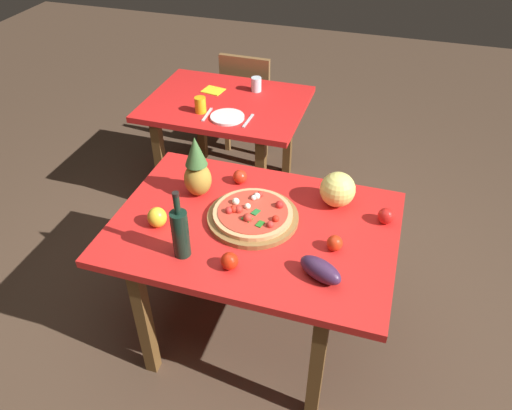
{
  "coord_description": "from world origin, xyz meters",
  "views": [
    {
      "loc": [
        0.54,
        -1.71,
        2.26
      ],
      "look_at": [
        -0.02,
        0.08,
        0.79
      ],
      "focal_mm": 34.82,
      "sensor_mm": 36.0,
      "label": 1
    }
  ],
  "objects_px": {
    "tomato_by_bottle": "(229,261)",
    "drinking_glass_juice": "(200,105)",
    "pizza_board": "(253,217)",
    "dining_chair": "(249,96)",
    "pineapple_left": "(197,169)",
    "display_table": "(254,237)",
    "napkin_folded": "(213,91)",
    "eggplant": "(320,270)",
    "bell_pepper": "(157,217)",
    "background_table": "(226,115)",
    "tomato_beside_pepper": "(335,243)",
    "fork_utensil": "(207,115)",
    "pizza": "(253,213)",
    "tomato_near_board": "(386,216)",
    "dinner_plate": "(227,117)",
    "wine_bottle": "(180,232)",
    "knife_utensil": "(248,121)",
    "tomato_at_corner": "(240,177)",
    "melon": "(338,189)",
    "drinking_glass_water": "(256,84)"
  },
  "relations": [
    {
      "from": "tomato_by_bottle",
      "to": "drinking_glass_juice",
      "type": "bearing_deg",
      "value": 117.25
    },
    {
      "from": "pizza_board",
      "to": "dining_chair",
      "type": "bearing_deg",
      "value": 108.61
    },
    {
      "from": "pineapple_left",
      "to": "display_table",
      "type": "bearing_deg",
      "value": -23.58
    },
    {
      "from": "display_table",
      "to": "pizza_board",
      "type": "relative_size",
      "value": 3.06
    },
    {
      "from": "pizza_board",
      "to": "drinking_glass_juice",
      "type": "distance_m",
      "value": 1.15
    },
    {
      "from": "dining_chair",
      "to": "napkin_folded",
      "type": "bearing_deg",
      "value": 80.03
    },
    {
      "from": "eggplant",
      "to": "drinking_glass_juice",
      "type": "xyz_separation_m",
      "value": [
        -1.04,
        1.23,
        0.01
      ]
    },
    {
      "from": "display_table",
      "to": "bell_pepper",
      "type": "bearing_deg",
      "value": -162.24
    },
    {
      "from": "napkin_folded",
      "to": "background_table",
      "type": "bearing_deg",
      "value": -41.13
    },
    {
      "from": "tomato_beside_pepper",
      "to": "fork_utensil",
      "type": "height_order",
      "value": "tomato_beside_pepper"
    },
    {
      "from": "pizza",
      "to": "background_table",
      "type": "bearing_deg",
      "value": 115.9
    },
    {
      "from": "dining_chair",
      "to": "tomato_near_board",
      "type": "relative_size",
      "value": 10.85
    },
    {
      "from": "tomato_by_bottle",
      "to": "pizza_board",
      "type": "bearing_deg",
      "value": 90.51
    },
    {
      "from": "dinner_plate",
      "to": "napkin_folded",
      "type": "distance_m",
      "value": 0.42
    },
    {
      "from": "tomato_beside_pepper",
      "to": "drinking_glass_juice",
      "type": "height_order",
      "value": "drinking_glass_juice"
    },
    {
      "from": "eggplant",
      "to": "tomato_beside_pepper",
      "type": "distance_m",
      "value": 0.19
    },
    {
      "from": "wine_bottle",
      "to": "dinner_plate",
      "type": "relative_size",
      "value": 1.53
    },
    {
      "from": "background_table",
      "to": "knife_utensil",
      "type": "height_order",
      "value": "knife_utensil"
    },
    {
      "from": "tomato_near_board",
      "to": "knife_utensil",
      "type": "height_order",
      "value": "tomato_near_board"
    },
    {
      "from": "pizza",
      "to": "tomato_at_corner",
      "type": "bearing_deg",
      "value": 120.05
    },
    {
      "from": "fork_utensil",
      "to": "napkin_folded",
      "type": "height_order",
      "value": "fork_utensil"
    },
    {
      "from": "tomato_beside_pepper",
      "to": "drinking_glass_juice",
      "type": "distance_m",
      "value": 1.49
    },
    {
      "from": "knife_utensil",
      "to": "wine_bottle",
      "type": "bearing_deg",
      "value": -83.0
    },
    {
      "from": "pizza_board",
      "to": "pineapple_left",
      "type": "distance_m",
      "value": 0.37
    },
    {
      "from": "eggplant",
      "to": "knife_utensil",
      "type": "distance_m",
      "value": 1.39
    },
    {
      "from": "dining_chair",
      "to": "knife_utensil",
      "type": "relative_size",
      "value": 4.72
    },
    {
      "from": "fork_utensil",
      "to": "tomato_beside_pepper",
      "type": "bearing_deg",
      "value": -48.16
    },
    {
      "from": "bell_pepper",
      "to": "fork_utensil",
      "type": "bearing_deg",
      "value": 99.78
    },
    {
      "from": "melon",
      "to": "fork_utensil",
      "type": "distance_m",
      "value": 1.18
    },
    {
      "from": "bell_pepper",
      "to": "tomato_near_board",
      "type": "height_order",
      "value": "bell_pepper"
    },
    {
      "from": "tomato_near_board",
      "to": "drinking_glass_juice",
      "type": "distance_m",
      "value": 1.49
    },
    {
      "from": "display_table",
      "to": "tomato_beside_pepper",
      "type": "xyz_separation_m",
      "value": [
        0.39,
        -0.06,
        0.12
      ]
    },
    {
      "from": "bell_pepper",
      "to": "eggplant",
      "type": "distance_m",
      "value": 0.81
    },
    {
      "from": "tomato_by_bottle",
      "to": "dinner_plate",
      "type": "relative_size",
      "value": 0.35
    },
    {
      "from": "tomato_beside_pepper",
      "to": "knife_utensil",
      "type": "height_order",
      "value": "tomato_beside_pepper"
    },
    {
      "from": "eggplant",
      "to": "knife_utensil",
      "type": "xyz_separation_m",
      "value": [
        -0.71,
        1.2,
        -0.04
      ]
    },
    {
      "from": "drinking_glass_juice",
      "to": "drinking_glass_water",
      "type": "bearing_deg",
      "value": 58.68
    },
    {
      "from": "pizza_board",
      "to": "pineapple_left",
      "type": "height_order",
      "value": "pineapple_left"
    },
    {
      "from": "display_table",
      "to": "tomato_at_corner",
      "type": "bearing_deg",
      "value": 119.78
    },
    {
      "from": "bell_pepper",
      "to": "tomato_by_bottle",
      "type": "height_order",
      "value": "bell_pepper"
    },
    {
      "from": "tomato_by_bottle",
      "to": "fork_utensil",
      "type": "bearing_deg",
      "value": 115.78
    },
    {
      "from": "pizza_board",
      "to": "knife_utensil",
      "type": "relative_size",
      "value": 2.43
    },
    {
      "from": "dining_chair",
      "to": "tomato_near_board",
      "type": "bearing_deg",
      "value": 127.58
    },
    {
      "from": "pizza_board",
      "to": "drinking_glass_juice",
      "type": "xyz_separation_m",
      "value": [
        -0.66,
        0.95,
        0.04
      ]
    },
    {
      "from": "bell_pepper",
      "to": "tomato_at_corner",
      "type": "xyz_separation_m",
      "value": [
        0.26,
        0.44,
        -0.01
      ]
    },
    {
      "from": "tomato_at_corner",
      "to": "fork_utensil",
      "type": "xyz_separation_m",
      "value": [
        -0.45,
        0.65,
        -0.03
      ]
    },
    {
      "from": "wine_bottle",
      "to": "pineapple_left",
      "type": "xyz_separation_m",
      "value": [
        -0.1,
        0.44,
        0.02
      ]
    },
    {
      "from": "dining_chair",
      "to": "melon",
      "type": "xyz_separation_m",
      "value": [
        0.96,
        -1.54,
        0.35
      ]
    },
    {
      "from": "tomato_near_board",
      "to": "fork_utensil",
      "type": "distance_m",
      "value": 1.43
    },
    {
      "from": "melon",
      "to": "drinking_glass_juice",
      "type": "relative_size",
      "value": 1.7
    }
  ]
}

